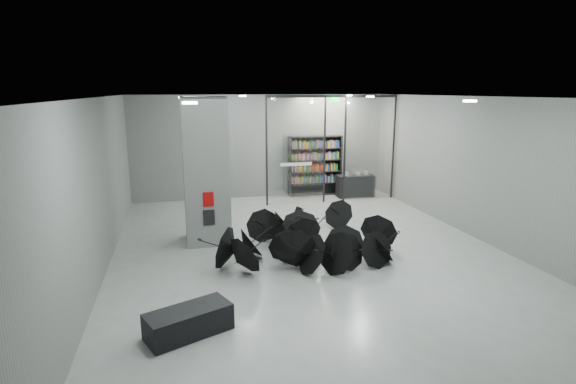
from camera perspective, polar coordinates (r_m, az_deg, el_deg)
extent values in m
plane|color=gray|center=(11.56, 3.28, -8.32)|extent=(14.00, 14.00, 0.00)
cube|color=gray|center=(10.78, 3.55, 11.93)|extent=(10.00, 14.00, 0.02)
cube|color=#5E605E|center=(17.72, -3.37, 5.78)|extent=(10.00, 0.02, 4.00)
cube|color=#5E605E|center=(5.09, 28.32, -13.96)|extent=(10.00, 0.02, 4.00)
cube|color=#5E605E|center=(10.66, -23.20, 0.05)|extent=(0.02, 14.00, 4.00)
cube|color=#5E605E|center=(13.35, 24.37, 2.34)|extent=(0.02, 14.00, 4.00)
cube|color=slate|center=(12.50, -10.41, 2.64)|extent=(1.20, 1.20, 4.00)
cube|color=#A50A07|center=(12.02, -10.09, -0.92)|extent=(0.28, 0.04, 0.38)
cube|color=black|center=(12.15, -10.00, -3.21)|extent=(0.30, 0.03, 0.42)
cube|color=#0CE533|center=(16.58, 6.02, 11.56)|extent=(0.30, 0.06, 0.15)
cube|color=silver|center=(16.49, 1.03, 5.28)|extent=(2.20, 0.02, 3.95)
cube|color=silver|center=(17.46, 10.31, 5.49)|extent=(2.00, 0.02, 3.95)
cube|color=black|center=(16.24, -2.74, 5.15)|extent=(0.06, 0.06, 4.00)
cube|color=black|center=(16.80, 4.67, 5.38)|extent=(0.06, 0.06, 4.00)
cube|color=black|center=(17.07, 7.23, 5.44)|extent=(0.06, 0.06, 4.00)
cube|color=black|center=(17.89, 13.25, 5.53)|extent=(0.06, 0.06, 4.00)
cube|color=black|center=(16.76, 5.79, 12.03)|extent=(5.00, 0.08, 0.10)
cube|color=black|center=(8.30, -12.50, -15.77)|extent=(1.59, 1.15, 0.47)
cube|color=black|center=(18.07, 8.53, 0.77)|extent=(1.48, 0.65, 0.87)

